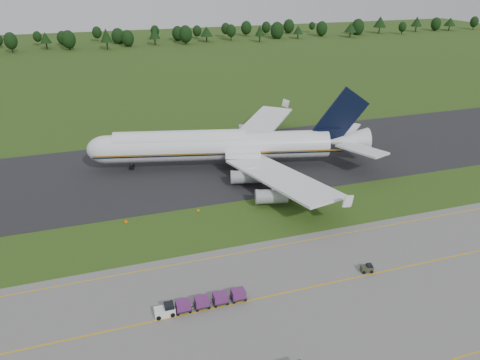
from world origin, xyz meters
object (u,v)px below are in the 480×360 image
object	(u,v)px
aircraft	(224,145)
edge_markers	(163,216)
utility_cart	(367,269)
baggage_train	(200,303)

from	to	relation	value
aircraft	edge_markers	bearing A→B (deg)	-131.85
aircraft	utility_cart	world-z (taller)	aircraft
aircraft	baggage_train	world-z (taller)	aircraft
aircraft	baggage_train	distance (m)	50.78
edge_markers	aircraft	bearing A→B (deg)	48.15
aircraft	utility_cart	xyz separation A→B (m)	(9.01, -47.34, -4.78)
baggage_train	utility_cart	distance (m)	26.61
aircraft	utility_cart	distance (m)	48.42
baggage_train	aircraft	bearing A→B (deg)	69.65
baggage_train	edge_markers	xyz separation A→B (m)	(-0.49, 27.25, -0.63)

